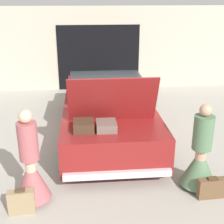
{
  "coord_description": "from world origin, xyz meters",
  "views": [
    {
      "loc": [
        -0.52,
        -6.91,
        3.18
      ],
      "look_at": [
        0.0,
        -1.27,
        1.02
      ],
      "focal_mm": 50.0,
      "sensor_mm": 36.0,
      "label": 1
    }
  ],
  "objects_px": {
    "car": "(107,109)",
    "person_left": "(31,171)",
    "suitcase_beside_right_person": "(211,188)",
    "person_right": "(200,159)",
    "suitcase_beside_left_person": "(21,202)"
  },
  "relations": [
    {
      "from": "person_right",
      "to": "suitcase_beside_left_person",
      "type": "relative_size",
      "value": 3.68
    },
    {
      "from": "suitcase_beside_right_person",
      "to": "car",
      "type": "bearing_deg",
      "value": 118.84
    },
    {
      "from": "person_right",
      "to": "suitcase_beside_right_person",
      "type": "xyz_separation_m",
      "value": [
        0.11,
        -0.32,
        -0.37
      ]
    },
    {
      "from": "suitcase_beside_left_person",
      "to": "person_left",
      "type": "bearing_deg",
      "value": 63.62
    },
    {
      "from": "person_right",
      "to": "suitcase_beside_left_person",
      "type": "height_order",
      "value": "person_right"
    },
    {
      "from": "suitcase_beside_left_person",
      "to": "car",
      "type": "bearing_deg",
      "value": 61.71
    },
    {
      "from": "person_left",
      "to": "person_right",
      "type": "height_order",
      "value": "person_left"
    },
    {
      "from": "person_left",
      "to": "person_right",
      "type": "relative_size",
      "value": 1.04
    },
    {
      "from": "person_left",
      "to": "car",
      "type": "bearing_deg",
      "value": 144.26
    },
    {
      "from": "car",
      "to": "person_right",
      "type": "bearing_deg",
      "value": -60.0
    },
    {
      "from": "car",
      "to": "person_right",
      "type": "relative_size",
      "value": 3.06
    },
    {
      "from": "person_right",
      "to": "person_left",
      "type": "bearing_deg",
      "value": 78.8
    },
    {
      "from": "car",
      "to": "suitcase_beside_left_person",
      "type": "relative_size",
      "value": 11.28
    },
    {
      "from": "car",
      "to": "person_left",
      "type": "relative_size",
      "value": 2.95
    },
    {
      "from": "car",
      "to": "suitcase_beside_right_person",
      "type": "distance_m",
      "value": 3.17
    }
  ]
}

